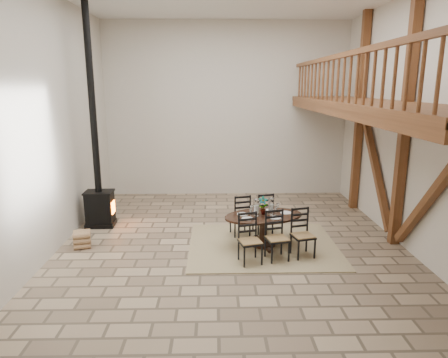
{
  "coord_description": "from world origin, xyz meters",
  "views": [
    {
      "loc": [
        -0.34,
        -7.74,
        3.21
      ],
      "look_at": [
        -0.15,
        0.4,
        1.3
      ],
      "focal_mm": 32.0,
      "sensor_mm": 36.0,
      "label": 1
    }
  ],
  "objects_px": {
    "log_stack": "(82,239)",
    "dining_table": "(265,230)",
    "log_basket": "(106,214)",
    "wood_stove": "(98,179)"
  },
  "relations": [
    {
      "from": "log_stack",
      "to": "dining_table",
      "type": "bearing_deg",
      "value": -1.58
    },
    {
      "from": "log_basket",
      "to": "wood_stove",
      "type": "bearing_deg",
      "value": -93.11
    },
    {
      "from": "wood_stove",
      "to": "log_stack",
      "type": "xyz_separation_m",
      "value": [
        -0.02,
        -1.28,
        -0.96
      ]
    },
    {
      "from": "dining_table",
      "to": "wood_stove",
      "type": "relative_size",
      "value": 0.41
    },
    {
      "from": "log_basket",
      "to": "log_stack",
      "type": "relative_size",
      "value": 1.16
    },
    {
      "from": "wood_stove",
      "to": "log_stack",
      "type": "bearing_deg",
      "value": -92.39
    },
    {
      "from": "dining_table",
      "to": "log_stack",
      "type": "relative_size",
      "value": 4.89
    },
    {
      "from": "wood_stove",
      "to": "log_stack",
      "type": "distance_m",
      "value": 1.6
    },
    {
      "from": "wood_stove",
      "to": "log_basket",
      "type": "height_order",
      "value": "wood_stove"
    },
    {
      "from": "dining_table",
      "to": "log_stack",
      "type": "distance_m",
      "value": 3.71
    }
  ]
}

